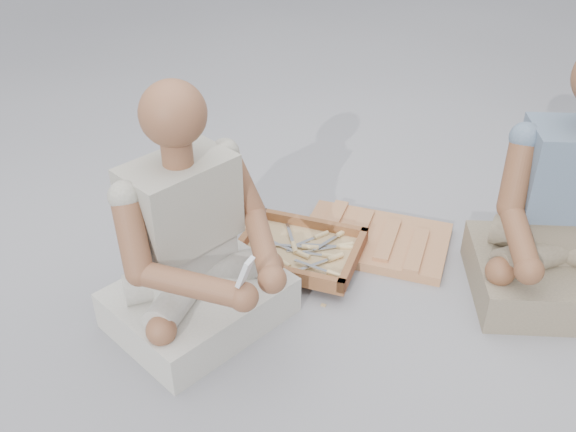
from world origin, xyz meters
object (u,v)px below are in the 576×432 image
Objects in this scene: craftsman at (193,250)px; companion at (571,221)px; carved_panel at (374,240)px; tool_tray at (299,251)px.

craftsman is 1.39m from companion.
carved_panel is 0.81m from companion.
tool_tray is 0.58× the size of companion.
tool_tray is 1.06m from companion.
craftsman reaches higher than carved_panel.
tool_tray is (-0.20, -0.30, 0.04)m from carved_panel.
craftsman is at bearing -104.08° from tool_tray.
carved_panel is at bearing 168.66° from craftsman.
tool_tray is at bearing -123.69° from carved_panel.
craftsman reaches higher than tool_tray.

